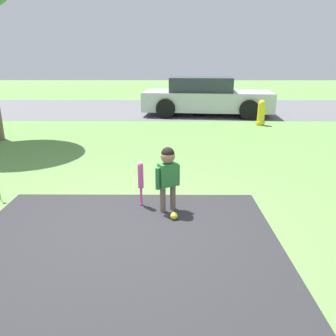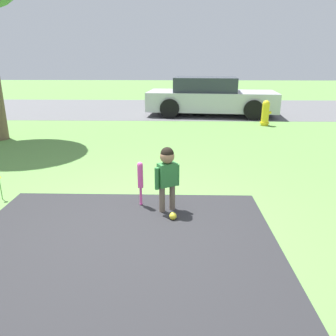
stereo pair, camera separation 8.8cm
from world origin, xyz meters
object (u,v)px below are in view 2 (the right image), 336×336
object	(u,v)px
sports_ball	(173,216)
parked_car	(210,97)
baseball_bat	(140,178)
fire_hydrant	(265,113)
child	(167,170)

from	to	relation	value
sports_ball	parked_car	size ratio (longest dim) A/B	0.02
baseball_bat	fire_hydrant	world-z (taller)	fire_hydrant
baseball_bat	sports_ball	world-z (taller)	baseball_bat
baseball_bat	child	bearing A→B (deg)	-23.91
sports_ball	parked_car	bearing A→B (deg)	81.56
fire_hydrant	parked_car	world-z (taller)	parked_car
child	parked_car	xyz separation A→B (m)	(1.33, 8.14, 0.07)
child	baseball_bat	world-z (taller)	child
sports_ball	fire_hydrant	world-z (taller)	fire_hydrant
child	parked_car	world-z (taller)	parked_car
child	sports_ball	distance (m)	0.59
sports_ball	fire_hydrant	bearing A→B (deg)	66.56
sports_ball	child	bearing A→B (deg)	107.11
baseball_bat	parked_car	world-z (taller)	parked_car
sports_ball	fire_hydrant	size ratio (longest dim) A/B	0.12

